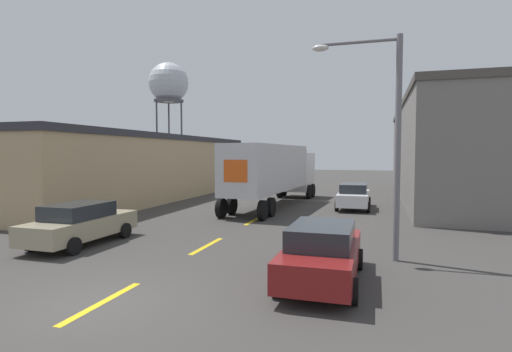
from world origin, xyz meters
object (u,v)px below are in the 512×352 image
parked_car_right_far (354,196)px  water_tower (169,84)px  parked_car_left_near (81,223)px  street_lamp (386,129)px  parked_car_right_near (322,252)px  semi_truck (276,169)px

parked_car_right_far → water_tower: size_ratio=0.26×
parked_car_left_near → street_lamp: (11.17, 1.06, 3.50)m
parked_car_right_near → street_lamp: street_lamp is taller
parked_car_right_near → water_tower: size_ratio=0.26×
semi_truck → parked_car_right_near: semi_truck is taller
parked_car_right_near → street_lamp: size_ratio=0.65×
parked_car_right_near → water_tower: (-31.13, 47.53, 14.01)m
street_lamp → parked_car_right_near: bearing=-119.7°
semi_truck → street_lamp: 14.29m
parked_car_left_near → street_lamp: 11.75m
parked_car_right_near → parked_car_right_far: size_ratio=1.00×
semi_truck → street_lamp: size_ratio=1.93×
semi_truck → parked_car_left_near: (-4.40, -13.49, -1.62)m
semi_truck → water_tower: bearing=132.5°
parked_car_right_near → parked_car_left_near: bearing=169.2°
parked_car_right_far → street_lamp: bearing=-82.4°
parked_car_left_near → semi_truck: bearing=71.9°
semi_truck → water_tower: size_ratio=0.77×
parked_car_right_near → parked_car_right_far: same height
semi_truck → parked_car_right_far: size_ratio=2.95×
parked_car_left_near → parked_car_right_near: bearing=-10.8°
water_tower → parked_car_right_far: bearing=-46.0°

